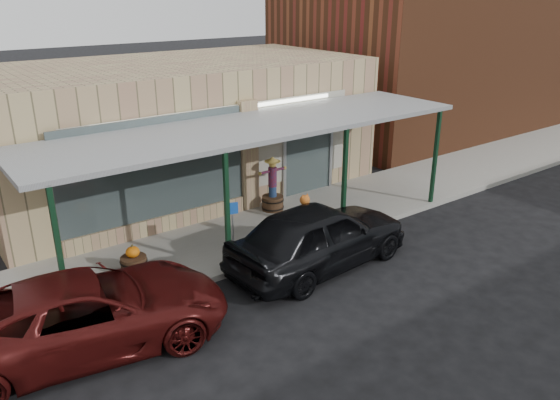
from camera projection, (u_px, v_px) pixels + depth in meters
ground at (347, 288)px, 12.34m from camera, size 120.00×120.00×0.00m
sidewalk at (258, 232)px, 15.01m from camera, size 40.00×3.20×0.15m
storefront at (178, 128)px, 17.71m from camera, size 12.00×6.25×4.20m
awning at (257, 128)px, 13.92m from camera, size 12.00×3.00×3.04m
block_buildings_near at (214, 67)px, 18.99m from camera, size 61.00×8.00×8.00m
barrel_scarecrow at (273, 192)px, 16.13m from camera, size 1.00×0.71×1.64m
barrel_pumpkin at (134, 263)px, 12.61m from camera, size 0.74×0.74×0.71m
handicap_sign at (233, 222)px, 13.15m from camera, size 0.29×0.10×1.42m
parked_sedan at (319, 236)px, 13.02m from camera, size 4.92×2.28×1.63m
car_maroon at (89, 312)px, 10.11m from camera, size 5.51×3.21×1.44m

